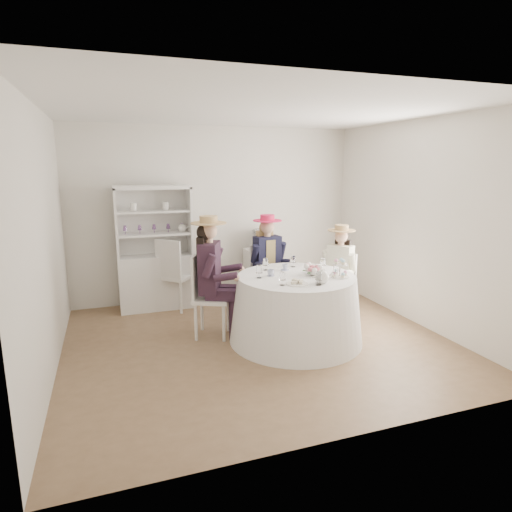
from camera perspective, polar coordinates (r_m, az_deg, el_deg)
name	(u,v)px	position (r m, az deg, el deg)	size (l,w,h in m)	color
ground	(259,342)	(5.31, 0.36, -11.36)	(4.50, 4.50, 0.00)	brown
ceiling	(259,110)	(4.92, 0.40, 18.93)	(4.50, 4.50, 0.00)	white
wall_back	(217,214)	(6.84, -5.26, 5.58)	(4.50, 4.50, 0.00)	silver
wall_front	(352,272)	(3.16, 12.62, -2.12)	(4.50, 4.50, 0.00)	silver
wall_left	(44,244)	(4.70, -26.45, 1.48)	(4.50, 4.50, 0.00)	silver
wall_right	(419,224)	(6.06, 20.90, 4.04)	(4.50, 4.50, 0.00)	silver
tea_table	(296,308)	(5.26, 5.32, -6.95)	(1.62, 1.62, 0.81)	white
hutch	(156,266)	(6.52, -13.19, -1.26)	(1.11, 0.47, 1.83)	silver
side_table	(263,273)	(6.94, 0.90, -2.32)	(0.50, 0.50, 0.78)	silver
hatbox	(263,240)	(6.83, 0.92, 2.20)	(0.33, 0.33, 0.33)	black
guest_left	(212,270)	(5.26, -5.92, -1.84)	(0.64, 0.58, 1.52)	silver
guest_mid	(268,258)	(6.08, 1.60, -0.33)	(0.53, 0.55, 1.43)	silver
guest_right	(339,266)	(6.01, 11.04, -1.36)	(0.56, 0.53, 1.32)	silver
spare_chair	(174,272)	(6.37, -10.94, -2.15)	(0.62, 0.62, 1.07)	silver
teacup_a	(271,273)	(5.10, 1.99, -2.32)	(0.08, 0.08, 0.07)	white
teacup_b	(285,268)	(5.38, 3.88, -1.54)	(0.08, 0.08, 0.07)	white
teacup_c	(312,270)	(5.31, 7.42, -1.82)	(0.08, 0.08, 0.07)	white
flower_bowl	(315,273)	(5.19, 7.88, -2.25)	(0.21, 0.21, 0.05)	white
flower_arrangement	(313,268)	(5.17, 7.64, -1.62)	(0.18, 0.17, 0.07)	#DB6D7C
table_teapot	(322,277)	(4.83, 8.79, -2.78)	(0.22, 0.16, 0.17)	white
sandwich_plate	(297,283)	(4.77, 5.49, -3.60)	(0.24, 0.24, 0.05)	white
cupcake_stand	(340,271)	(5.13, 11.11, -1.92)	(0.23, 0.23, 0.21)	white
stemware_set	(297,270)	(5.12, 5.43, -1.82)	(0.97, 0.98, 0.15)	white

